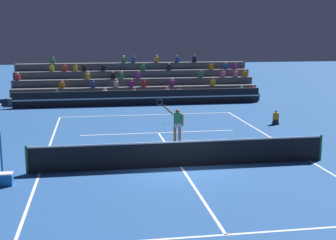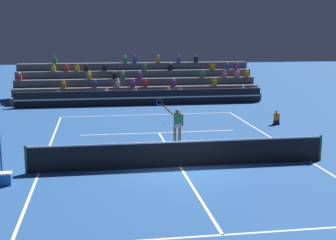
# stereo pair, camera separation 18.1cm
# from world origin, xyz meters

# --- Properties ---
(ground_plane) EXTENTS (120.00, 120.00, 0.00)m
(ground_plane) POSITION_xyz_m (0.00, 0.00, 0.00)
(ground_plane) COLOR #285699
(court_lines) EXTENTS (11.10, 23.90, 0.01)m
(court_lines) POSITION_xyz_m (0.00, 0.00, 0.00)
(court_lines) COLOR white
(court_lines) RESTS_ON ground
(tennis_net) EXTENTS (12.00, 0.10, 1.10)m
(tennis_net) POSITION_xyz_m (0.00, 0.00, 0.54)
(tennis_net) COLOR #2D6B38
(tennis_net) RESTS_ON ground
(sponsor_banner_wall) EXTENTS (18.00, 0.26, 1.10)m
(sponsor_banner_wall) POSITION_xyz_m (0.00, 15.99, 0.55)
(sponsor_banner_wall) COLOR black
(sponsor_banner_wall) RESTS_ON ground
(bleacher_stand) EXTENTS (18.89, 4.75, 3.38)m
(bleacher_stand) POSITION_xyz_m (0.01, 19.79, 1.02)
(bleacher_stand) COLOR #4C515B
(bleacher_stand) RESTS_ON ground
(ball_kid_courtside) EXTENTS (0.30, 0.36, 0.84)m
(ball_kid_courtside) POSITION_xyz_m (7.05, 7.60, 0.33)
(ball_kid_courtside) COLOR black
(ball_kid_courtside) RESTS_ON ground
(tennis_player) EXTENTS (1.36, 0.37, 2.27)m
(tennis_player) POSITION_xyz_m (0.52, 3.78, 0.98)
(tennis_player) COLOR #9E7051
(tennis_player) RESTS_ON ground
(tennis_ball) EXTENTS (0.07, 0.07, 0.07)m
(tennis_ball) POSITION_xyz_m (0.62, 8.71, 0.03)
(tennis_ball) COLOR #C6DB33
(tennis_ball) RESTS_ON ground
(equipment_cooler) EXTENTS (0.50, 0.38, 0.45)m
(equipment_cooler) POSITION_xyz_m (-6.52, -1.23, 0.23)
(equipment_cooler) COLOR #1E66B2
(equipment_cooler) RESTS_ON ground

